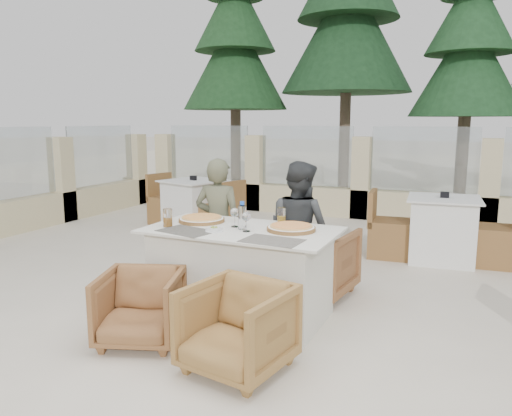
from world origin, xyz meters
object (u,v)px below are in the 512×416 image
at_px(wine_glass_near, 246,221).
at_px(olive_dish, 214,229).
at_px(diner_right, 299,230).
at_px(bg_table_b, 442,229).
at_px(water_bottle, 242,215).
at_px(diner_left, 219,225).
at_px(armchair_far_left, 222,261).
at_px(pizza_left, 202,219).
at_px(armchair_near_left, 140,307).
at_px(bg_table_a, 194,205).
at_px(dining_table, 242,273).
at_px(armchair_far_right, 315,262).
at_px(wine_glass_centre, 235,216).
at_px(beer_glass_right, 281,216).
at_px(beer_glass_left, 168,218).
at_px(pizza_right, 291,228).
at_px(armchair_near_right, 237,328).

distance_m(wine_glass_near, olive_dish, 0.27).
bearing_deg(diner_right, bg_table_b, -104.59).
xyz_separation_m(water_bottle, olive_dish, (-0.17, -0.18, -0.10)).
bearing_deg(diner_left, armchair_far_left, -93.88).
bearing_deg(pizza_left, armchair_near_left, -90.91).
bearing_deg(bg_table_a, water_bottle, -36.09).
bearing_deg(dining_table, armchair_far_right, 62.32).
bearing_deg(bg_table_b, wine_glass_centre, -126.32).
bearing_deg(pizza_left, dining_table, -15.47).
relative_size(water_bottle, beer_glass_right, 1.60).
bearing_deg(water_bottle, wine_glass_centre, 152.46).
bearing_deg(beer_glass_right, armchair_far_right, 69.26).
bearing_deg(beer_glass_left, wine_glass_centre, 23.04).
distance_m(armchair_far_left, diner_left, 0.40).
xyz_separation_m(armchair_far_left, armchair_near_left, (0.05, -1.40, 0.01)).
bearing_deg(armchair_near_left, wine_glass_near, 32.03).
height_order(wine_glass_centre, bg_table_b, wine_glass_centre).
distance_m(dining_table, olive_dish, 0.47).
bearing_deg(wine_glass_near, pizza_left, 159.44).
height_order(beer_glass_left, diner_right, diner_right).
bearing_deg(olive_dish, armchair_near_left, -118.00).
xyz_separation_m(pizza_right, armchair_near_left, (-0.88, -0.89, -0.52)).
bearing_deg(pizza_left, pizza_right, -1.35).
xyz_separation_m(pizza_right, wine_glass_centre, (-0.49, -0.06, 0.07)).
height_order(water_bottle, bg_table_b, water_bottle).
bearing_deg(armchair_far_left, beer_glass_left, 75.36).
relative_size(olive_dish, diner_right, 0.08).
height_order(dining_table, beer_glass_right, beer_glass_right).
xyz_separation_m(wine_glass_near, bg_table_a, (-2.27, 2.91, -0.48)).
bearing_deg(beer_glass_right, beer_glass_left, -149.57).
relative_size(beer_glass_left, armchair_far_left, 0.27).
bearing_deg(diner_left, armchair_far_right, -173.48).
distance_m(wine_glass_near, armchair_near_left, 1.07).
xyz_separation_m(beer_glass_left, diner_right, (0.89, 0.83, -0.20)).
height_order(wine_glass_near, beer_glass_left, wine_glass_near).
bearing_deg(armchair_near_right, water_bottle, 123.39).
xyz_separation_m(wine_glass_near, beer_glass_left, (-0.70, -0.10, -0.01)).
distance_m(beer_glass_right, olive_dish, 0.64).
distance_m(armchair_far_right, diner_left, 1.01).
bearing_deg(bg_table_a, pizza_left, -41.27).
distance_m(armchair_near_left, diner_right, 1.67).
height_order(armchair_near_left, bg_table_b, bg_table_b).
bearing_deg(pizza_right, bg_table_a, 133.57).
bearing_deg(armchair_near_left, armchair_far_right, 40.79).
bearing_deg(bg_table_b, bg_table_a, 170.52).
relative_size(armchair_far_left, armchair_near_left, 0.97).
distance_m(pizza_left, bg_table_a, 3.24).
height_order(armchair_far_right, diner_right, diner_right).
height_order(beer_glass_right, diner_right, diner_right).
relative_size(pizza_right, armchair_near_right, 0.62).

